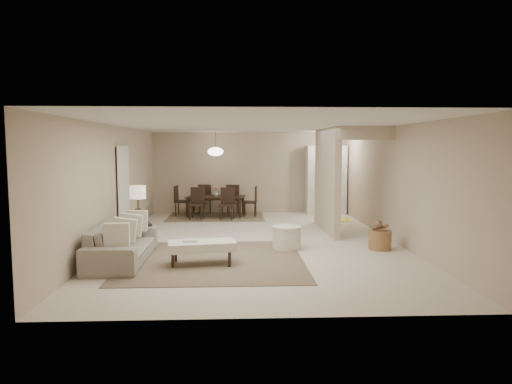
{
  "coord_description": "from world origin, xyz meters",
  "views": [
    {
      "loc": [
        -0.41,
        -9.77,
        2.03
      ],
      "look_at": [
        0.03,
        0.34,
        1.05
      ],
      "focal_mm": 32.0,
      "sensor_mm": 36.0,
      "label": 1
    }
  ],
  "objects_px": {
    "side_table": "(139,235)",
    "dining_table": "(216,206)",
    "pantry_cabinet": "(326,180)",
    "round_pouf": "(287,238)",
    "sofa": "(123,243)",
    "wicker_basket": "(380,240)",
    "ottoman_bench": "(202,246)"
  },
  "relations": [
    {
      "from": "side_table",
      "to": "ottoman_bench",
      "type": "bearing_deg",
      "value": -45.75
    },
    {
      "from": "side_table",
      "to": "wicker_basket",
      "type": "bearing_deg",
      "value": -4.38
    },
    {
      "from": "side_table",
      "to": "wicker_basket",
      "type": "distance_m",
      "value": 4.88
    },
    {
      "from": "side_table",
      "to": "dining_table",
      "type": "xyz_separation_m",
      "value": [
        1.38,
        4.23,
        0.04
      ]
    },
    {
      "from": "pantry_cabinet",
      "to": "dining_table",
      "type": "relative_size",
      "value": 1.24
    },
    {
      "from": "pantry_cabinet",
      "to": "round_pouf",
      "type": "xyz_separation_m",
      "value": [
        -1.75,
        -4.91,
        -0.82
      ]
    },
    {
      "from": "ottoman_bench",
      "to": "wicker_basket",
      "type": "height_order",
      "value": "ottoman_bench"
    },
    {
      "from": "side_table",
      "to": "dining_table",
      "type": "relative_size",
      "value": 0.3
    },
    {
      "from": "wicker_basket",
      "to": "round_pouf",
      "type": "bearing_deg",
      "value": 175.76
    },
    {
      "from": "sofa",
      "to": "wicker_basket",
      "type": "relative_size",
      "value": 5.04
    },
    {
      "from": "ottoman_bench",
      "to": "round_pouf",
      "type": "xyz_separation_m",
      "value": [
        1.61,
        1.19,
        -0.1
      ]
    },
    {
      "from": "ottoman_bench",
      "to": "pantry_cabinet",
      "type": "bearing_deg",
      "value": 51.28
    },
    {
      "from": "pantry_cabinet",
      "to": "ottoman_bench",
      "type": "xyz_separation_m",
      "value": [
        -3.36,
        -6.1,
        -0.72
      ]
    },
    {
      "from": "ottoman_bench",
      "to": "side_table",
      "type": "xyz_separation_m",
      "value": [
        -1.39,
        1.42,
        -0.08
      ]
    },
    {
      "from": "wicker_basket",
      "to": "dining_table",
      "type": "distance_m",
      "value": 5.77
    },
    {
      "from": "dining_table",
      "to": "pantry_cabinet",
      "type": "bearing_deg",
      "value": 15.15
    },
    {
      "from": "sofa",
      "to": "ottoman_bench",
      "type": "distance_m",
      "value": 1.47
    },
    {
      "from": "ottoman_bench",
      "to": "dining_table",
      "type": "height_order",
      "value": "dining_table"
    },
    {
      "from": "pantry_cabinet",
      "to": "ottoman_bench",
      "type": "distance_m",
      "value": 7.01
    },
    {
      "from": "pantry_cabinet",
      "to": "round_pouf",
      "type": "bearing_deg",
      "value": -109.6
    },
    {
      "from": "wicker_basket",
      "to": "dining_table",
      "type": "height_order",
      "value": "dining_table"
    },
    {
      "from": "side_table",
      "to": "wicker_basket",
      "type": "relative_size",
      "value": 1.14
    },
    {
      "from": "sofa",
      "to": "ottoman_bench",
      "type": "bearing_deg",
      "value": -102.44
    },
    {
      "from": "sofa",
      "to": "wicker_basket",
      "type": "bearing_deg",
      "value": -81.96
    },
    {
      "from": "side_table",
      "to": "round_pouf",
      "type": "xyz_separation_m",
      "value": [
        3.0,
        -0.23,
        -0.03
      ]
    },
    {
      "from": "ottoman_bench",
      "to": "wicker_basket",
      "type": "bearing_deg",
      "value": 6.98
    },
    {
      "from": "pantry_cabinet",
      "to": "ottoman_bench",
      "type": "relative_size",
      "value": 1.71
    },
    {
      "from": "round_pouf",
      "to": "pantry_cabinet",
      "type": "bearing_deg",
      "value": 70.4
    },
    {
      "from": "pantry_cabinet",
      "to": "round_pouf",
      "type": "relative_size",
      "value": 3.56
    },
    {
      "from": "wicker_basket",
      "to": "ottoman_bench",
      "type": "bearing_deg",
      "value": -163.15
    },
    {
      "from": "round_pouf",
      "to": "wicker_basket",
      "type": "bearing_deg",
      "value": -4.24
    },
    {
      "from": "pantry_cabinet",
      "to": "dining_table",
      "type": "height_order",
      "value": "pantry_cabinet"
    }
  ]
}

